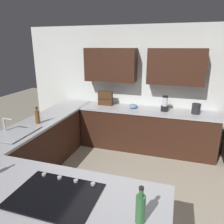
% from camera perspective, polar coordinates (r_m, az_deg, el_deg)
% --- Properties ---
extents(ground_plane, '(14.00, 14.00, 0.00)m').
position_cam_1_polar(ground_plane, '(3.43, 5.71, -22.39)').
color(ground_plane, '#9E937F').
extents(wall_back, '(6.00, 0.44, 2.60)m').
position_cam_1_polar(wall_back, '(4.74, 10.56, 7.71)').
color(wall_back, silver).
rests_on(wall_back, ground).
extents(lower_cabinets_back, '(2.80, 0.60, 0.86)m').
position_cam_1_polar(lower_cabinets_back, '(4.70, 9.02, -4.88)').
color(lower_cabinets_back, '#381E14').
rests_on(lower_cabinets_back, ground).
extents(countertop_back, '(2.84, 0.64, 0.04)m').
position_cam_1_polar(countertop_back, '(4.55, 9.28, 0.37)').
color(countertop_back, '#B2B2B7').
rests_on(countertop_back, lower_cabinets_back).
extents(lower_cabinets_side, '(0.60, 2.90, 0.86)m').
position_cam_1_polar(lower_cabinets_side, '(4.28, -17.24, -7.78)').
color(lower_cabinets_side, '#381E14').
rests_on(lower_cabinets_side, ground).
extents(countertop_side, '(0.64, 2.94, 0.04)m').
position_cam_1_polar(countertop_side, '(4.12, -17.80, -2.08)').
color(countertop_side, '#B2B2B7').
rests_on(countertop_side, lower_cabinets_side).
extents(island_top, '(2.03, 0.93, 0.04)m').
position_cam_1_polar(island_top, '(2.13, -14.78, -21.14)').
color(island_top, '#B2B2B7').
rests_on(island_top, island_base).
extents(sink_unit, '(0.46, 0.70, 0.23)m').
position_cam_1_polar(sink_unit, '(3.60, -24.22, -4.92)').
color(sink_unit, '#515456').
rests_on(sink_unit, countertop_side).
extents(cooktop, '(0.76, 0.56, 0.03)m').
position_cam_1_polar(cooktop, '(2.12, -14.75, -20.47)').
color(cooktop, black).
rests_on(cooktop, island_top).
extents(blender, '(0.15, 0.15, 0.32)m').
position_cam_1_polar(blender, '(4.49, 13.82, 1.92)').
color(blender, black).
rests_on(blender, countertop_back).
extents(mixing_bowl, '(0.18, 0.18, 0.10)m').
position_cam_1_polar(mixing_bowl, '(4.59, 5.64, 1.56)').
color(mixing_bowl, '#668CB2').
rests_on(mixing_bowl, countertop_back).
extents(spice_rack, '(0.32, 0.11, 0.31)m').
position_cam_1_polar(spice_rack, '(4.79, -1.78, 3.65)').
color(spice_rack, '#472B19').
rests_on(spice_rack, countertop_back).
extents(kettle, '(0.17, 0.17, 0.20)m').
position_cam_1_polar(kettle, '(4.51, 21.40, 0.81)').
color(kettle, '#262628').
rests_on(kettle, countertop_back).
extents(dish_soap_bottle, '(0.08, 0.08, 0.29)m').
position_cam_1_polar(dish_soap_bottle, '(3.88, -19.16, -1.23)').
color(dish_soap_bottle, brown).
rests_on(dish_soap_bottle, countertop_side).
extents(second_bottle, '(0.08, 0.08, 0.31)m').
position_cam_1_polar(second_bottle, '(1.77, 7.57, -23.94)').
color(second_bottle, '#336B38').
rests_on(second_bottle, island_top).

